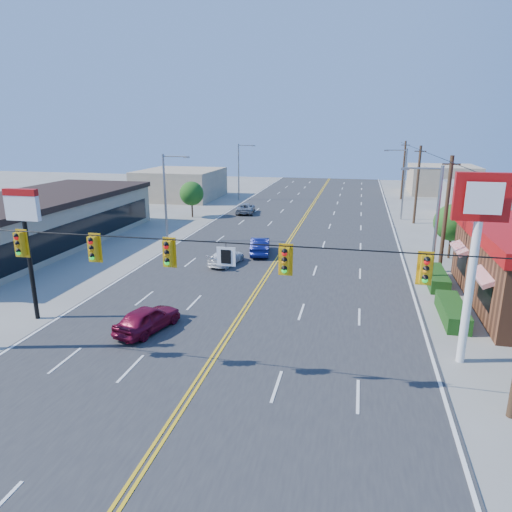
% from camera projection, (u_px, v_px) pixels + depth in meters
% --- Properties ---
extents(ground, '(160.00, 160.00, 0.00)m').
position_uv_depth(ground, '(201.00, 378.00, 19.32)').
color(ground, gray).
rests_on(ground, ground).
extents(road, '(20.00, 120.00, 0.06)m').
position_uv_depth(road, '(281.00, 254.00, 38.08)').
color(road, '#2D2D30').
rests_on(road, ground).
extents(signal_span, '(24.32, 0.34, 9.00)m').
position_uv_depth(signal_span, '(194.00, 268.00, 18.01)').
color(signal_span, '#47301E').
rests_on(signal_span, ground).
extents(kfc_pylon, '(2.20, 0.36, 8.50)m').
position_uv_depth(kfc_pylon, '(477.00, 232.00, 19.10)').
color(kfc_pylon, white).
rests_on(kfc_pylon, ground).
extents(strip_mall, '(10.40, 26.40, 4.40)m').
position_uv_depth(strip_mall, '(32.00, 221.00, 40.26)').
color(strip_mall, tan).
rests_on(strip_mall, ground).
extents(pizza_hut_sign, '(1.90, 0.30, 6.85)m').
position_uv_depth(pizza_hut_sign, '(25.00, 227.00, 23.99)').
color(pizza_hut_sign, black).
rests_on(pizza_hut_sign, ground).
extents(streetlight_se, '(2.55, 0.25, 8.00)m').
position_uv_depth(streetlight_se, '(433.00, 221.00, 28.95)').
color(streetlight_se, gray).
rests_on(streetlight_se, ground).
extents(streetlight_ne, '(2.55, 0.25, 8.00)m').
position_uv_depth(streetlight_ne, '(402.00, 180.00, 51.48)').
color(streetlight_ne, gray).
rests_on(streetlight_ne, ground).
extents(streetlight_sw, '(2.55, 0.25, 8.00)m').
position_uv_depth(streetlight_sw, '(167.00, 193.00, 41.03)').
color(streetlight_sw, gray).
rests_on(streetlight_sw, ground).
extents(streetlight_nw, '(2.55, 0.25, 8.00)m').
position_uv_depth(streetlight_nw, '(240.00, 169.00, 65.43)').
color(streetlight_nw, gray).
rests_on(streetlight_nw, ground).
extents(utility_pole_near, '(0.28, 0.28, 8.40)m').
position_uv_depth(utility_pole_near, '(446.00, 215.00, 32.49)').
color(utility_pole_near, '#47301E').
rests_on(utility_pole_near, ground).
extents(utility_pole_mid, '(0.28, 0.28, 8.40)m').
position_uv_depth(utility_pole_mid, '(417.00, 185.00, 49.39)').
color(utility_pole_mid, '#47301E').
rests_on(utility_pole_mid, ground).
extents(utility_pole_far, '(0.28, 0.28, 8.40)m').
position_uv_depth(utility_pole_far, '(403.00, 170.00, 66.28)').
color(utility_pole_far, '#47301E').
rests_on(utility_pole_far, ground).
extents(tree_kfc_rear, '(2.94, 2.94, 4.41)m').
position_uv_depth(tree_kfc_rear, '(453.00, 223.00, 36.31)').
color(tree_kfc_rear, '#47301E').
rests_on(tree_kfc_rear, ground).
extents(tree_west, '(2.80, 2.80, 4.20)m').
position_uv_depth(tree_west, '(192.00, 194.00, 53.22)').
color(tree_west, '#47301E').
rests_on(tree_west, ground).
extents(bld_east_mid, '(12.00, 10.00, 4.00)m').
position_uv_depth(bld_east_mid, '(502.00, 203.00, 51.67)').
color(bld_east_mid, gray).
rests_on(bld_east_mid, ground).
extents(bld_west_far, '(11.00, 12.00, 4.20)m').
position_uv_depth(bld_west_far, '(181.00, 184.00, 68.04)').
color(bld_west_far, tan).
rests_on(bld_west_far, ground).
extents(bld_east_far, '(10.00, 10.00, 4.40)m').
position_uv_depth(bld_east_far, '(442.00, 180.00, 72.90)').
color(bld_east_far, tan).
rests_on(bld_east_far, ground).
extents(car_magenta, '(2.60, 4.23, 1.35)m').
position_uv_depth(car_magenta, '(148.00, 320.00, 23.57)').
color(car_magenta, maroon).
rests_on(car_magenta, ground).
extents(car_blue, '(2.20, 4.46, 1.41)m').
position_uv_depth(car_blue, '(260.00, 246.00, 37.92)').
color(car_blue, navy).
rests_on(car_blue, ground).
extents(car_white, '(2.32, 4.12, 1.13)m').
position_uv_depth(car_white, '(226.00, 258.00, 35.13)').
color(car_white, silver).
rests_on(car_white, ground).
extents(car_silver, '(2.71, 4.76, 1.25)m').
position_uv_depth(car_silver, '(245.00, 209.00, 55.97)').
color(car_silver, '#A0A0A5').
rests_on(car_silver, ground).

